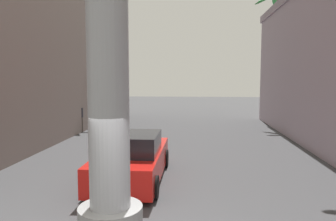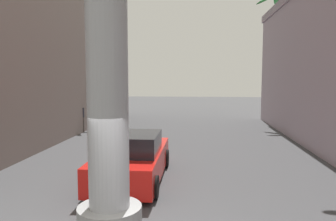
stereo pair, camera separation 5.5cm
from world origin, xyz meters
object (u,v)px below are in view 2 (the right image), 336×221
at_px(neon_sign_pole, 106,3).
at_px(palm_tree_far_right, 278,43).
at_px(car_lead, 132,159).
at_px(pedestrian_far_left, 81,116).
at_px(palm_tree_far_left, 97,53).

height_order(neon_sign_pole, palm_tree_far_right, neon_sign_pole).
bearing_deg(car_lead, neon_sign_pole, -85.04).
bearing_deg(car_lead, pedestrian_far_left, 118.58).
xyz_separation_m(car_lead, palm_tree_far_left, (-5.24, 13.40, 4.38)).
distance_m(neon_sign_pole, pedestrian_far_left, 14.46).
xyz_separation_m(neon_sign_pole, pedestrian_far_left, (-5.29, 12.96, -3.65)).
distance_m(car_lead, palm_tree_far_left, 15.04).
bearing_deg(pedestrian_far_left, car_lead, -61.42).
relative_size(car_lead, pedestrian_far_left, 2.73).
bearing_deg(palm_tree_far_right, pedestrian_far_left, -158.04).
bearing_deg(palm_tree_far_right, neon_sign_pole, -112.19).
bearing_deg(palm_tree_far_right, palm_tree_far_left, -176.44).
distance_m(neon_sign_pole, car_lead, 5.52).
bearing_deg(car_lead, palm_tree_far_right, 61.53).
distance_m(palm_tree_far_right, pedestrian_far_left, 14.45).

